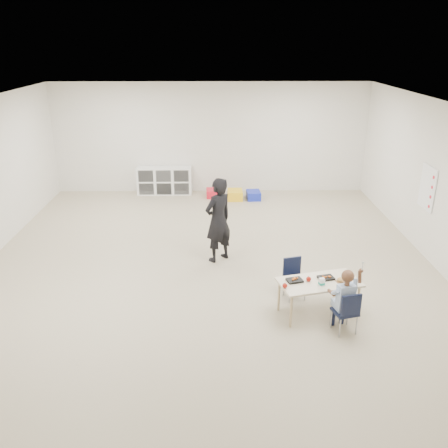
{
  "coord_description": "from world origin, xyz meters",
  "views": [
    {
      "loc": [
        0.15,
        -7.58,
        3.76
      ],
      "look_at": [
        0.27,
        -0.13,
        0.85
      ],
      "focal_mm": 38.0,
      "sensor_mm": 36.0,
      "label": 1
    }
  ],
  "objects_px": {
    "table": "(318,297)",
    "child": "(346,299)",
    "chair_near": "(345,311)",
    "adult": "(218,220)",
    "cubby_shelf": "(165,180)"
  },
  "relations": [
    {
      "from": "table",
      "to": "child",
      "type": "relative_size",
      "value": 1.26
    },
    {
      "from": "chair_near",
      "to": "child",
      "type": "height_order",
      "value": "child"
    },
    {
      "from": "child",
      "to": "adult",
      "type": "bearing_deg",
      "value": 112.34
    },
    {
      "from": "chair_near",
      "to": "child",
      "type": "bearing_deg",
      "value": -14.26
    },
    {
      "from": "chair_near",
      "to": "adult",
      "type": "xyz_separation_m",
      "value": [
        -1.71,
        2.31,
        0.46
      ]
    },
    {
      "from": "chair_near",
      "to": "adult",
      "type": "height_order",
      "value": "adult"
    },
    {
      "from": "child",
      "to": "cubby_shelf",
      "type": "bearing_deg",
      "value": 101.77
    },
    {
      "from": "chair_near",
      "to": "cubby_shelf",
      "type": "distance_m",
      "value": 7.04
    },
    {
      "from": "cubby_shelf",
      "to": "adult",
      "type": "distance_m",
      "value": 4.27
    },
    {
      "from": "table",
      "to": "adult",
      "type": "height_order",
      "value": "adult"
    },
    {
      "from": "table",
      "to": "cubby_shelf",
      "type": "height_order",
      "value": "cubby_shelf"
    },
    {
      "from": "table",
      "to": "child",
      "type": "bearing_deg",
      "value": -73.57
    },
    {
      "from": "table",
      "to": "adult",
      "type": "xyz_separation_m",
      "value": [
        -1.44,
        1.85,
        0.5
      ]
    },
    {
      "from": "table",
      "to": "chair_near",
      "type": "height_order",
      "value": "chair_near"
    },
    {
      "from": "child",
      "to": "chair_near",
      "type": "bearing_deg",
      "value": 165.74
    }
  ]
}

